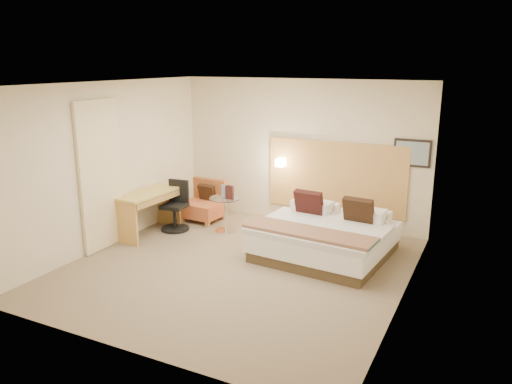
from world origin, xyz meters
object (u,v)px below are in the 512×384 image
at_px(lounge_chair, 204,204).
at_px(desk_chair, 176,210).
at_px(bed, 326,236).
at_px(side_table, 225,213).
at_px(desk, 149,201).

relative_size(lounge_chair, desk_chair, 0.86).
bearing_deg(lounge_chair, desk_chair, -101.42).
relative_size(bed, desk_chair, 2.33).
bearing_deg(lounge_chair, side_table, -30.65).
xyz_separation_m(side_table, desk, (-1.13, -0.74, 0.27)).
relative_size(bed, lounge_chair, 2.72).
relative_size(lounge_chair, desk, 0.61).
bearing_deg(side_table, bed, -8.31).
bearing_deg(desk_chair, desk, -122.56).
bearing_deg(desk, lounge_chair, 70.10).
xyz_separation_m(lounge_chair, side_table, (0.71, -0.42, 0.04)).
relative_size(bed, desk, 1.65).
distance_m(bed, desk_chair, 2.86).
height_order(bed, desk, bed).
bearing_deg(desk_chair, lounge_chair, 78.58).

